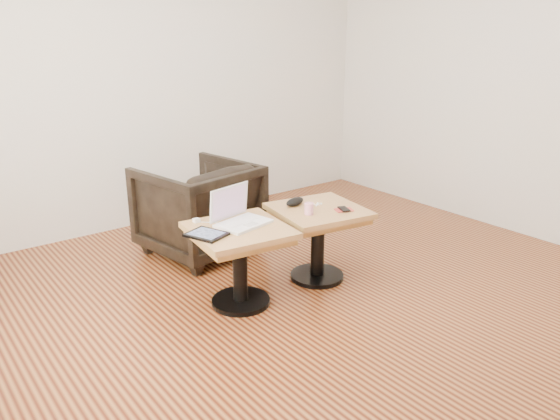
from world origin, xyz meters
TOP-DOWN VIEW (x-y plane):
  - room_shell at (0.00, 0.00)m, footprint 4.52×4.52m
  - side_table_left at (-0.47, 0.36)m, footprint 0.67×0.67m
  - side_table_right at (0.19, 0.34)m, footprint 0.69×0.69m
  - laptop at (-0.43, 0.42)m, footprint 0.38×0.32m
  - tablet at (-0.71, 0.36)m, footprint 0.25×0.28m
  - charging_adapter at (-0.64, 0.61)m, footprint 0.04×0.04m
  - glasses_case at (0.10, 0.50)m, footprint 0.19×0.12m
  - striped_cup at (0.05, 0.29)m, footprint 0.08×0.08m
  - earbuds_tangle at (0.23, 0.40)m, footprint 0.08×0.05m
  - phone_on_sleeve at (0.30, 0.20)m, footprint 0.14×0.12m
  - armchair at (-0.24, 1.31)m, footprint 0.93×0.95m

SIDE VIEW (x-z plane):
  - armchair at x=-0.24m, z-range 0.00..0.75m
  - side_table_left at x=-0.47m, z-range 0.14..0.68m
  - side_table_right at x=0.19m, z-range 0.14..0.68m
  - phone_on_sleeve at x=0.30m, z-range 0.54..0.56m
  - earbuds_tangle at x=0.23m, z-range 0.54..0.56m
  - tablet at x=-0.71m, z-range 0.54..0.56m
  - charging_adapter at x=-0.64m, z-range 0.54..0.57m
  - glasses_case at x=0.10m, z-range 0.54..0.60m
  - striped_cup at x=0.05m, z-range 0.54..0.62m
  - laptop at x=-0.43m, z-range 0.47..0.71m
  - room_shell at x=0.00m, z-range 0.00..2.71m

